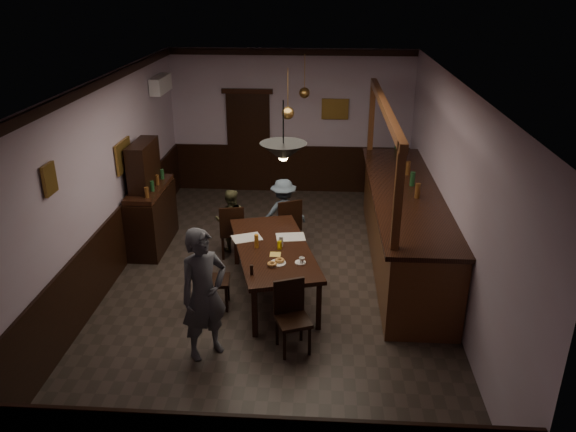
# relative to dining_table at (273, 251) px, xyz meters

# --- Properties ---
(room) EXTENTS (5.01, 8.01, 3.01)m
(room) POSITION_rel_dining_table_xyz_m (0.00, 0.36, 0.81)
(room) COLOR #2D2621
(room) RESTS_ON ground
(dining_table) EXTENTS (1.54, 2.38, 0.75)m
(dining_table) POSITION_rel_dining_table_xyz_m (0.00, 0.00, 0.00)
(dining_table) COLOR black
(dining_table) RESTS_ON ground
(chair_far_left) EXTENTS (0.46, 0.46, 0.92)m
(chair_far_left) POSITION_rel_dining_table_xyz_m (-0.77, 1.11, -0.18)
(chair_far_left) COLOR black
(chair_far_left) RESTS_ON ground
(chair_far_right) EXTENTS (0.56, 0.56, 0.96)m
(chair_far_right) POSITION_rel_dining_table_xyz_m (0.12, 1.35, -0.16)
(chair_far_right) COLOR black
(chair_far_right) RESTS_ON ground
(chair_near) EXTENTS (0.51, 0.51, 0.91)m
(chair_near) POSITION_rel_dining_table_xyz_m (0.34, -1.28, -0.19)
(chair_near) COLOR black
(chair_near) RESTS_ON ground
(chair_side) EXTENTS (0.42, 0.42, 0.88)m
(chair_side) POSITION_rel_dining_table_xyz_m (-0.84, -0.42, -0.20)
(chair_side) COLOR black
(chair_side) RESTS_ON ground
(person_standing) EXTENTS (0.72, 0.70, 1.67)m
(person_standing) POSITION_rel_dining_table_xyz_m (-0.69, -1.48, 0.15)
(person_standing) COLOR #4D4F58
(person_standing) RESTS_ON ground
(person_seated_left) EXTENTS (0.58, 0.49, 1.08)m
(person_seated_left) POSITION_rel_dining_table_xyz_m (-0.84, 1.38, -0.14)
(person_seated_left) COLOR #4D4B2E
(person_seated_left) RESTS_ON ground
(person_seated_right) EXTENTS (0.87, 0.66, 1.20)m
(person_seated_right) POSITION_rel_dining_table_xyz_m (0.03, 1.61, -0.09)
(person_seated_right) COLOR slate
(person_seated_right) RESTS_ON ground
(newspaper_left) EXTENTS (0.50, 0.44, 0.01)m
(newspaper_left) POSITION_rel_dining_table_xyz_m (-0.41, 0.27, 0.07)
(newspaper_left) COLOR silver
(newspaper_left) RESTS_ON dining_table
(newspaper_right) EXTENTS (0.46, 0.36, 0.01)m
(newspaper_right) POSITION_rel_dining_table_xyz_m (0.23, 0.34, 0.07)
(newspaper_right) COLOR silver
(newspaper_right) RESTS_ON dining_table
(napkin) EXTENTS (0.18, 0.18, 0.00)m
(napkin) POSITION_rel_dining_table_xyz_m (0.05, -0.23, 0.07)
(napkin) COLOR #DDB751
(napkin) RESTS_ON dining_table
(saucer) EXTENTS (0.15, 0.15, 0.01)m
(saucer) POSITION_rel_dining_table_xyz_m (0.41, -0.46, 0.07)
(saucer) COLOR white
(saucer) RESTS_ON dining_table
(coffee_cup) EXTENTS (0.10, 0.10, 0.07)m
(coffee_cup) POSITION_rel_dining_table_xyz_m (0.43, -0.47, 0.11)
(coffee_cup) COLOR white
(coffee_cup) RESTS_ON saucer
(pastry_plate) EXTENTS (0.22, 0.22, 0.01)m
(pastry_plate) POSITION_rel_dining_table_xyz_m (0.11, -0.50, 0.07)
(pastry_plate) COLOR white
(pastry_plate) RESTS_ON dining_table
(pastry_ring_a) EXTENTS (0.13, 0.13, 0.04)m
(pastry_ring_a) POSITION_rel_dining_table_xyz_m (0.04, -0.58, 0.10)
(pastry_ring_a) COLOR #C68C47
(pastry_ring_a) RESTS_ON pastry_plate
(pastry_ring_b) EXTENTS (0.13, 0.13, 0.04)m
(pastry_ring_b) POSITION_rel_dining_table_xyz_m (0.13, -0.47, 0.10)
(pastry_ring_b) COLOR #C68C47
(pastry_ring_b) RESTS_ON pastry_plate
(soda_can) EXTENTS (0.07, 0.07, 0.12)m
(soda_can) POSITION_rel_dining_table_xyz_m (0.10, -0.06, 0.12)
(soda_can) COLOR yellow
(soda_can) RESTS_ON dining_table
(beer_glass) EXTENTS (0.06, 0.06, 0.20)m
(beer_glass) POSITION_rel_dining_table_xyz_m (-0.23, -0.03, 0.16)
(beer_glass) COLOR #BF721E
(beer_glass) RESTS_ON dining_table
(water_glass) EXTENTS (0.06, 0.06, 0.15)m
(water_glass) POSITION_rel_dining_table_xyz_m (0.11, 0.04, 0.14)
(water_glass) COLOR silver
(water_glass) RESTS_ON dining_table
(pepper_mill) EXTENTS (0.04, 0.04, 0.14)m
(pepper_mill) POSITION_rel_dining_table_xyz_m (-0.20, -0.82, 0.13)
(pepper_mill) COLOR black
(pepper_mill) RESTS_ON dining_table
(sideboard) EXTENTS (0.50, 1.39, 1.84)m
(sideboard) POSITION_rel_dining_table_xyz_m (-2.21, 1.45, 0.05)
(sideboard) COLOR black
(sideboard) RESTS_ON ground
(bar_counter) EXTENTS (1.07, 4.62, 2.58)m
(bar_counter) POSITION_rel_dining_table_xyz_m (2.00, 1.15, -0.03)
(bar_counter) COLOR #432911
(bar_counter) RESTS_ON ground
(door_back) EXTENTS (0.90, 0.06, 2.10)m
(door_back) POSITION_rel_dining_table_xyz_m (-0.90, 4.31, 0.36)
(door_back) COLOR black
(door_back) RESTS_ON ground
(ac_unit) EXTENTS (0.20, 0.85, 0.30)m
(ac_unit) POSITION_rel_dining_table_xyz_m (-2.38, 3.26, 1.76)
(ac_unit) COLOR white
(ac_unit) RESTS_ON ground
(picture_left_small) EXTENTS (0.04, 0.28, 0.36)m
(picture_left_small) POSITION_rel_dining_table_xyz_m (-2.46, -1.24, 1.46)
(picture_left_small) COLOR olive
(picture_left_small) RESTS_ON ground
(picture_left_large) EXTENTS (0.04, 0.62, 0.48)m
(picture_left_large) POSITION_rel_dining_table_xyz_m (-2.46, 1.16, 1.01)
(picture_left_large) COLOR olive
(picture_left_large) RESTS_ON ground
(picture_back) EXTENTS (0.55, 0.04, 0.42)m
(picture_back) POSITION_rel_dining_table_xyz_m (0.90, 4.32, 1.11)
(picture_back) COLOR olive
(picture_back) RESTS_ON ground
(pendant_iron) EXTENTS (0.56, 0.56, 0.73)m
(pendant_iron) POSITION_rel_dining_table_xyz_m (0.21, -0.77, 1.70)
(pendant_iron) COLOR black
(pendant_iron) RESTS_ON ground
(pendant_brass_mid) EXTENTS (0.20, 0.20, 0.81)m
(pendant_brass_mid) POSITION_rel_dining_table_xyz_m (0.10, 1.68, 1.61)
(pendant_brass_mid) COLOR #BF8C3F
(pendant_brass_mid) RESTS_ON ground
(pendant_brass_far) EXTENTS (0.20, 0.20, 0.81)m
(pendant_brass_far) POSITION_rel_dining_table_xyz_m (0.30, 3.39, 1.61)
(pendant_brass_far) COLOR #BF8C3F
(pendant_brass_far) RESTS_ON ground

